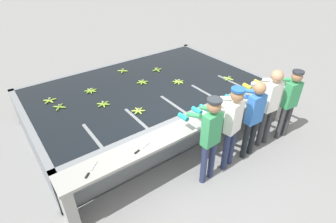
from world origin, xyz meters
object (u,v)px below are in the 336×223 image
Objects in this scene: banana_bunch_floating_7 at (178,82)px; banana_bunch_floating_6 at (60,107)px; worker_2 at (253,114)px; worker_3 at (269,102)px; worker_1 at (231,121)px; banana_bunch_floating_9 at (123,71)px; banana_bunch_ledge_0 at (278,87)px; banana_bunch_floating_5 at (138,111)px; knife_1 at (140,149)px; banana_bunch_floating_8 at (103,104)px; banana_bunch_floating_1 at (157,70)px; worker_0 at (209,133)px; banana_bunch_floating_2 at (228,78)px; banana_bunch_floating_3 at (91,91)px; worker_4 at (289,99)px; knife_0 at (90,172)px; banana_bunch_floating_4 at (142,82)px; banana_bunch_floating_0 at (50,100)px.

banana_bunch_floating_6 is at bearing 168.39° from banana_bunch_floating_7.
worker_2 is 0.55m from worker_3.
banana_bunch_floating_9 is (-0.38, 3.28, -0.12)m from worker_1.
banana_bunch_ledge_0 is at bearing -49.96° from banana_bunch_floating_9.
worker_3 is at bearing -33.45° from banana_bunch_floating_5.
banana_bunch_floating_8 is at bearing 85.67° from knife_1.
banana_bunch_floating_1 reaches higher than knife_1.
worker_3 is 4.14m from banana_bunch_floating_6.
worker_0 reaches higher than banana_bunch_floating_7.
banana_bunch_floating_2 and banana_bunch_floating_8 have the same top height.
banana_bunch_floating_8 is at bearing 166.63° from banana_bunch_floating_2.
worker_1 reaches higher than banana_bunch_floating_3.
banana_bunch_ledge_0 is at bearing -0.54° from knife_1.
knife_1 is (-1.96, -2.36, -0.01)m from banana_bunch_floating_1.
banana_bunch_floating_6 is 2.13m from knife_1.
worker_0 is 2.43m from banana_bunch_floating_2.
worker_0 reaches higher than banana_bunch_floating_1.
worker_4 is 3.94m from banana_bunch_floating_9.
worker_1 is 5.96× the size of knife_0.
banana_bunch_floating_1 and banana_bunch_floating_6 have the same top height.
banana_bunch_floating_3 is (-2.56, 2.74, -0.12)m from worker_3.
banana_bunch_floating_5 is at bearing -72.49° from banana_bunch_floating_3.
banana_bunch_floating_8 and banana_bunch_floating_9 have the same top height.
banana_bunch_floating_2 is at bearing -53.02° from banana_bunch_floating_1.
worker_3 is at bearing -46.96° from banana_bunch_floating_3.
banana_bunch_floating_4 is (-1.98, 2.52, -0.05)m from worker_4.
banana_bunch_floating_8 is at bearing -162.38° from banana_bunch_floating_4.
banana_bunch_floating_0 and banana_bunch_floating_9 have the same top height.
banana_bunch_floating_1 is 0.88m from banana_bunch_floating_9.
banana_bunch_floating_9 is (0.16, 3.30, -0.12)m from worker_0.
banana_bunch_floating_1 and banana_bunch_floating_2 have the same top height.
worker_0 is 2.21m from worker_4.
worker_0 is 2.47m from banana_bunch_floating_4.
worker_3 is (0.55, 0.04, 0.05)m from worker_2.
worker_3 is at bearing -38.51° from banana_bunch_floating_8.
banana_bunch_floating_8 is 1.86m from knife_0.
banana_bunch_floating_0 is at bearing 102.68° from banana_bunch_floating_6.
banana_bunch_floating_3 is at bearing 133.04° from worker_3.
knife_0 and knife_1 have the same top height.
knife_1 is at bearing -122.77° from banana_bunch_floating_4.
knife_0 is (-2.11, -1.97, -0.01)m from banana_bunch_floating_4.
worker_4 is at bearing -65.86° from banana_bunch_floating_1.
banana_bunch_floating_5 is at bearing -135.21° from banana_bunch_floating_1.
worker_1 is at bearing -179.36° from worker_3.
banana_bunch_floating_8 is at bearing 134.10° from worker_2.
worker_3 reaches higher than banana_bunch_floating_6.
banana_bunch_floating_2 is 1.00× the size of banana_bunch_floating_7.
banana_bunch_floating_3 is 1.99m from banana_bunch_floating_7.
banana_bunch_ledge_0 is at bearing -55.24° from banana_bunch_floating_1.
banana_bunch_floating_3 is 0.69m from banana_bunch_floating_8.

